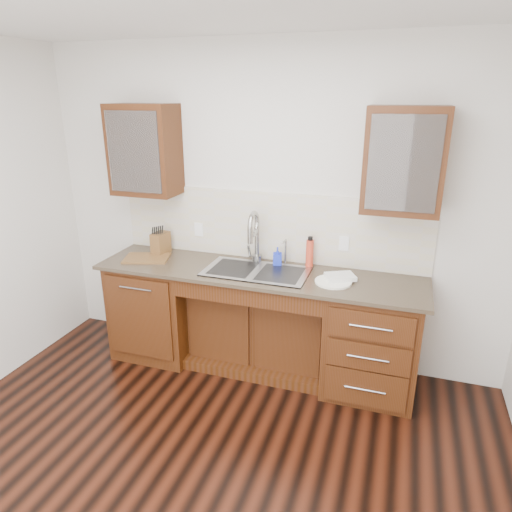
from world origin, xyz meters
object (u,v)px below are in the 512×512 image
(soap_bottle, at_px, (277,257))
(water_bottle, at_px, (310,254))
(plate, at_px, (333,282))
(knife_block, at_px, (161,243))
(cutting_board, at_px, (147,258))

(soap_bottle, bearing_deg, water_bottle, -4.33)
(plate, relative_size, knife_block, 1.46)
(soap_bottle, relative_size, knife_block, 0.82)
(soap_bottle, relative_size, plate, 0.56)
(plate, distance_m, knife_block, 1.60)
(water_bottle, xyz_separation_m, cutting_board, (-1.39, -0.25, -0.11))
(plate, bearing_deg, water_bottle, 131.70)
(cutting_board, bearing_deg, soap_bottle, 10.32)
(knife_block, bearing_deg, soap_bottle, 8.41)
(cutting_board, bearing_deg, knife_block, 75.33)
(plate, bearing_deg, knife_block, 172.94)
(water_bottle, height_order, cutting_board, water_bottle)
(water_bottle, relative_size, knife_block, 1.21)
(water_bottle, xyz_separation_m, knife_block, (-1.34, -0.08, -0.02))
(water_bottle, distance_m, plate, 0.38)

